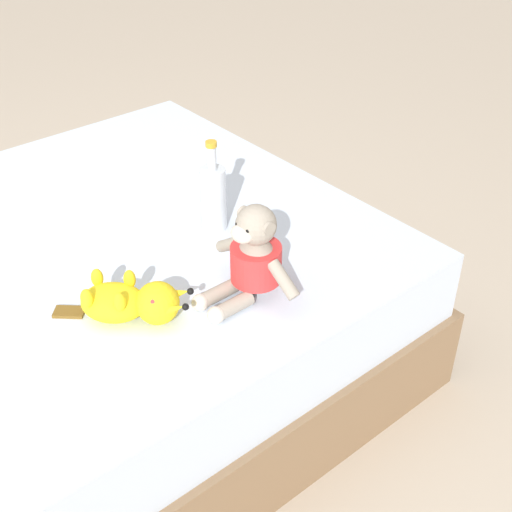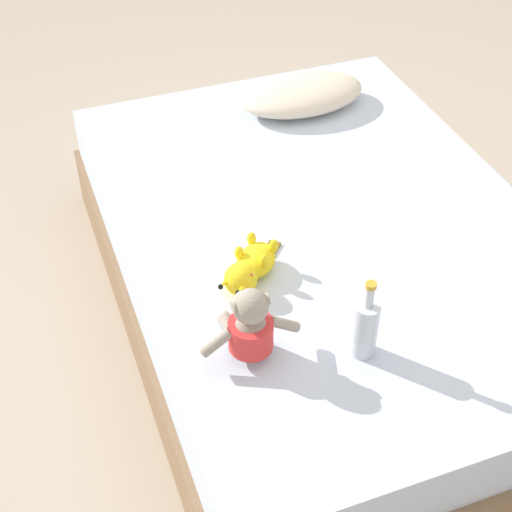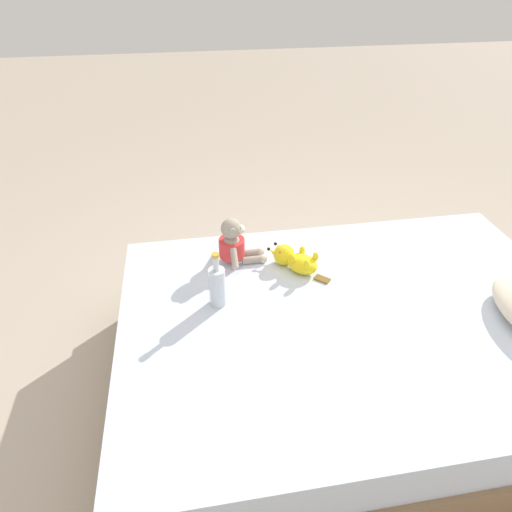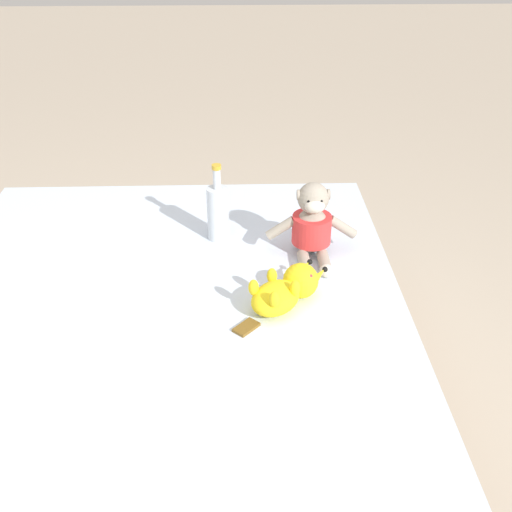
% 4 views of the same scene
% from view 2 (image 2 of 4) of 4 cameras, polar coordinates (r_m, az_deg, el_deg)
% --- Properties ---
extents(ground_plane, '(16.00, 16.00, 0.00)m').
position_cam_2_polar(ground_plane, '(2.85, 4.81, -4.40)').
color(ground_plane, '#B7A893').
extents(bed, '(1.40, 2.02, 0.46)m').
position_cam_2_polar(bed, '(2.70, 5.08, -1.05)').
color(bed, '#846647').
rests_on(bed, ground_plane).
extents(pillow, '(0.51, 0.31, 0.11)m').
position_cam_2_polar(pillow, '(3.11, 3.47, 11.99)').
color(pillow, beige).
rests_on(pillow, bed).
extents(plush_monkey, '(0.29, 0.23, 0.24)m').
position_cam_2_polar(plush_monkey, '(2.04, -0.51, -5.36)').
color(plush_monkey, '#9E9384').
rests_on(plush_monkey, bed).
extents(plush_yellow_creature, '(0.28, 0.27, 0.10)m').
position_cam_2_polar(plush_yellow_creature, '(2.28, -0.49, -0.88)').
color(plush_yellow_creature, yellow).
rests_on(plush_yellow_creature, bed).
extents(glass_bottle, '(0.07, 0.07, 0.26)m').
position_cam_2_polar(glass_bottle, '(2.06, 8.18, -5.30)').
color(glass_bottle, silver).
rests_on(glass_bottle, bed).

